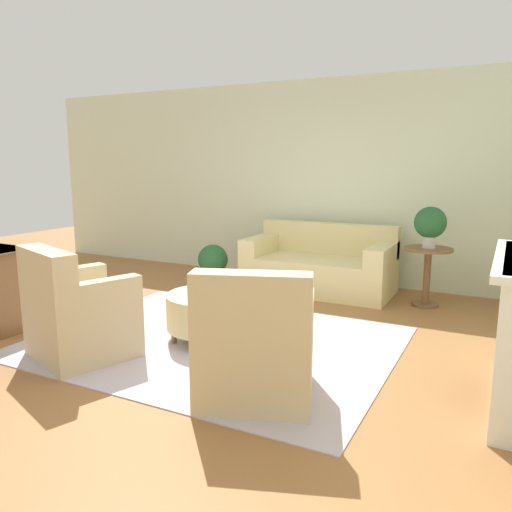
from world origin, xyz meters
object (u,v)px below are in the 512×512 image
at_px(potted_plant_floor, 213,264).
at_px(ottoman_table, 211,310).
at_px(side_table, 427,266).
at_px(couch, 320,267).
at_px(armchair_left, 76,315).
at_px(armchair_right, 256,349).
at_px(potted_plant_on_side_table, 430,224).

bearing_deg(potted_plant_floor, ottoman_table, -58.43).
bearing_deg(side_table, couch, 175.07).
xyz_separation_m(ottoman_table, side_table, (1.63, 2.14, 0.18)).
height_order(armchair_left, armchair_right, same).
distance_m(armchair_right, side_table, 3.12).
height_order(armchair_left, potted_plant_on_side_table, potted_plant_on_side_table).
height_order(armchair_right, ottoman_table, armchair_right).
bearing_deg(armchair_right, armchair_left, 180.00).
height_order(side_table, potted_plant_floor, side_table).
distance_m(couch, armchair_left, 3.33).
bearing_deg(potted_plant_on_side_table, couch, 175.07).
distance_m(ottoman_table, potted_plant_floor, 2.17).
distance_m(couch, armchair_right, 3.23).
height_order(couch, potted_plant_on_side_table, potted_plant_on_side_table).
bearing_deg(potted_plant_on_side_table, side_table, 180.00).
bearing_deg(potted_plant_on_side_table, ottoman_table, -127.27).
distance_m(ottoman_table, potted_plant_on_side_table, 2.78).
xyz_separation_m(couch, side_table, (1.37, -0.12, 0.16)).
bearing_deg(couch, armchair_right, -77.97).
distance_m(side_table, potted_plant_floor, 2.79).
bearing_deg(side_table, ottoman_table, -127.27).
height_order(armchair_right, potted_plant_floor, armchair_right).
bearing_deg(potted_plant_on_side_table, armchair_left, -128.60).
distance_m(couch, ottoman_table, 2.28).
xyz_separation_m(couch, armchair_left, (-1.06, -3.16, 0.06)).
distance_m(armchair_right, potted_plant_on_side_table, 3.18).
relative_size(side_table, potted_plant_floor, 1.22).
distance_m(armchair_right, potted_plant_floor, 3.44).
xyz_separation_m(couch, potted_plant_floor, (-1.40, -0.42, -0.02)).
bearing_deg(armchair_right, side_table, 77.13).
bearing_deg(ottoman_table, couch, 83.36).
relative_size(couch, armchair_left, 1.90).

